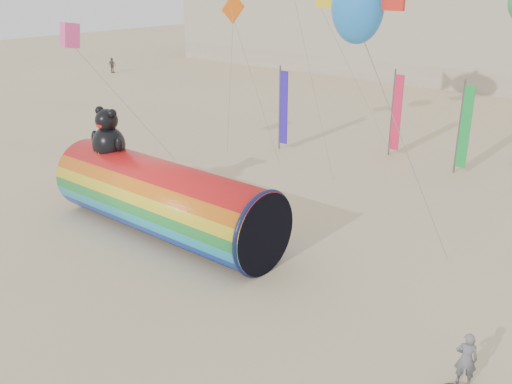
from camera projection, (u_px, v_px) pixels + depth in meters
The scene contains 4 objects.
ground at pixel (222, 257), 22.32m from camera, with size 160.00×160.00×0.00m, color #CCB58C.
windsock_assembly at pixel (164, 197), 23.71m from camera, with size 10.94×3.33×5.04m.
kite_handler at pixel (466, 359), 15.16m from camera, with size 0.58×0.38×1.59m, color slate.
festival_banners at pixel (377, 116), 33.08m from camera, with size 10.96×3.29×5.20m.
Camera 1 is at (13.70, -14.51, 10.41)m, focal length 40.00 mm.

